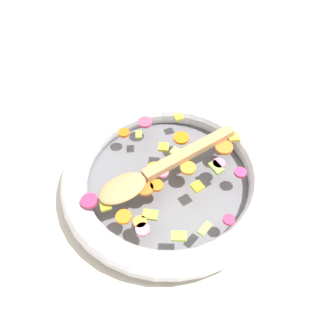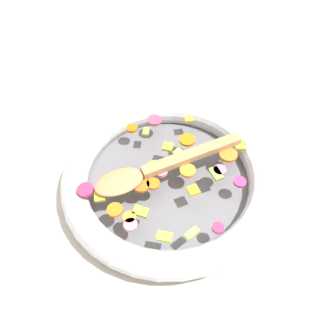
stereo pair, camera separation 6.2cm
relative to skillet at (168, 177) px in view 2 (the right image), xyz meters
name	(u,v)px [view 2 (the right image)]	position (x,y,z in m)	size (l,w,h in m)	color
ground_plane	(168,183)	(0.00, 0.00, -0.02)	(4.00, 4.00, 0.00)	beige
skillet	(168,177)	(0.00, 0.00, 0.00)	(0.41, 0.41, 0.05)	slate
chopped_vegetables	(169,172)	(0.01, 0.01, 0.03)	(0.32, 0.31, 0.01)	orange
wooden_spoon	(155,169)	(0.03, -0.01, 0.04)	(0.29, 0.12, 0.01)	#A87F51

